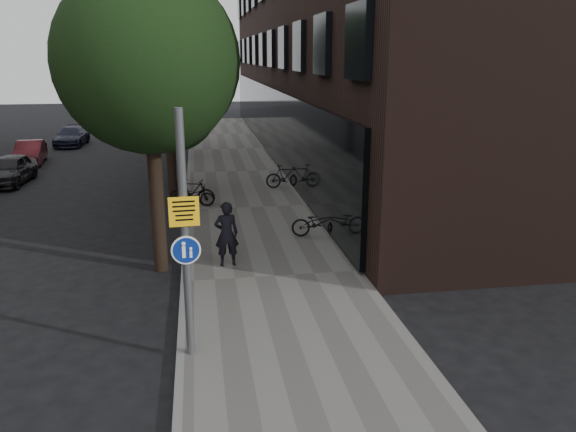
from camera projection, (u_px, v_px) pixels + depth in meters
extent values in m
plane|color=black|center=(286.00, 346.00, 10.88)|extent=(120.00, 120.00, 0.00)
cube|color=slate|center=(250.00, 209.00, 20.39)|extent=(4.50, 60.00, 0.12)
cube|color=slate|center=(187.00, 211.00, 20.04)|extent=(0.15, 60.00, 0.13)
cylinder|color=black|center=(158.00, 211.00, 14.31)|extent=(0.36, 0.36, 3.20)
sphere|color=black|center=(148.00, 61.00, 13.29)|extent=(4.40, 4.40, 4.40)
sphere|color=black|center=(169.00, 101.00, 14.38)|extent=(2.64, 2.64, 2.64)
cylinder|color=black|center=(171.00, 155.00, 22.37)|extent=(0.36, 0.36, 3.20)
sphere|color=black|center=(165.00, 59.00, 21.35)|extent=(5.00, 5.00, 5.00)
sphere|color=black|center=(178.00, 85.00, 22.45)|extent=(3.00, 3.00, 3.00)
cylinder|color=black|center=(177.00, 127.00, 30.91)|extent=(0.36, 0.36, 3.20)
sphere|color=black|center=(174.00, 58.00, 29.89)|extent=(5.00, 5.00, 5.00)
sphere|color=black|center=(182.00, 76.00, 30.99)|extent=(3.00, 3.00, 3.00)
cylinder|color=#595B5E|center=(185.00, 238.00, 9.79)|extent=(0.15, 0.15, 4.50)
cube|color=#E6A60C|center=(184.00, 210.00, 9.65)|extent=(0.52, 0.06, 0.52)
cylinder|color=navy|center=(186.00, 249.00, 9.84)|extent=(0.46, 0.04, 0.46)
cylinder|color=white|center=(186.00, 249.00, 9.84)|extent=(0.52, 0.05, 0.52)
imported|color=black|center=(227.00, 234.00, 14.53)|extent=(0.66, 0.47, 1.72)
imported|color=black|center=(319.00, 223.00, 16.99)|extent=(1.71, 0.80, 0.86)
imported|color=black|center=(285.00, 176.00, 23.19)|extent=(1.63, 0.53, 0.97)
imported|color=black|center=(193.00, 195.00, 20.41)|extent=(1.59, 0.81, 0.80)
imported|color=black|center=(192.00, 192.00, 20.43)|extent=(1.75, 0.89, 1.01)
imported|color=black|center=(10.00, 170.00, 24.43)|extent=(1.68, 3.80, 1.27)
imported|color=maroon|center=(30.00, 152.00, 28.99)|extent=(1.65, 3.70, 1.18)
imported|color=#1B1E31|center=(72.00, 136.00, 34.92)|extent=(1.75, 3.99, 1.14)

